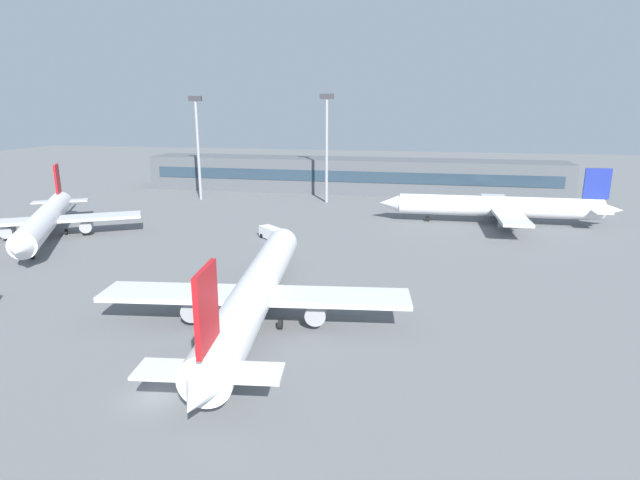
# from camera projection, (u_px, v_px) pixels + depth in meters

# --- Properties ---
(ground_plane) EXTENTS (400.00, 400.00, 0.00)m
(ground_plane) POSITION_uv_depth(u_px,v_px,m) (288.00, 257.00, 78.85)
(ground_plane) COLOR slate
(terminal_building) EXTENTS (110.51, 12.13, 9.00)m
(terminal_building) POSITION_uv_depth(u_px,v_px,m) (350.00, 175.00, 138.15)
(terminal_building) COLOR #4C5156
(terminal_building) RESTS_ON ground_plane
(airplane_near) EXTENTS (32.73, 46.61, 11.53)m
(airplane_near) POSITION_uv_depth(u_px,v_px,m) (257.00, 288.00, 55.13)
(airplane_near) COLOR silver
(airplane_near) RESTS_ON ground_plane
(airplane_mid) EXTENTS (29.56, 40.61, 11.15)m
(airplane_mid) POSITION_uv_depth(u_px,v_px,m) (45.00, 220.00, 88.91)
(airplane_mid) COLOR silver
(airplane_mid) RESTS_ON ground_plane
(airplane_far) EXTENTS (45.69, 31.79, 11.29)m
(airplane_far) POSITION_uv_depth(u_px,v_px,m) (496.00, 207.00, 100.49)
(airplane_far) COLOR silver
(airplane_far) RESTS_ON ground_plane
(service_van_white) EXTENTS (5.20, 4.97, 2.08)m
(service_van_white) POSITION_uv_depth(u_px,v_px,m) (271.00, 233.00, 89.40)
(service_van_white) COLOR white
(service_van_white) RESTS_ON ground_plane
(floodlight_tower_west) EXTENTS (3.20, 0.80, 25.27)m
(floodlight_tower_west) POSITION_uv_depth(u_px,v_px,m) (327.00, 141.00, 120.51)
(floodlight_tower_west) COLOR gray
(floodlight_tower_west) RESTS_ON ground_plane
(floodlight_tower_east) EXTENTS (3.20, 0.80, 24.86)m
(floodlight_tower_east) POSITION_uv_depth(u_px,v_px,m) (198.00, 141.00, 124.41)
(floodlight_tower_east) COLOR gray
(floodlight_tower_east) RESTS_ON ground_plane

